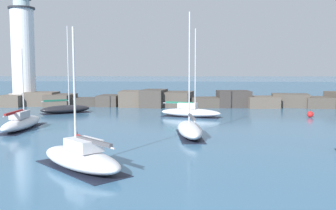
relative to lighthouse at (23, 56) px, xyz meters
name	(u,v)px	position (x,y,z in m)	size (l,w,h in m)	color
open_sea_beyond	(193,87)	(26.66, 58.65, -7.55)	(400.00, 116.00, 0.01)	#2D5B7F
breakwater_jetty	(206,100)	(28.13, -1.20, -6.57)	(61.22, 6.70, 2.55)	brown
lighthouse	(23,56)	(0.00, 0.00, 0.00)	(4.66, 4.66, 17.02)	gray
sailboat_moored_0	(65,109)	(10.03, -10.54, -7.00)	(6.42, 5.33, 10.92)	black
sailboat_moored_1	(190,129)	(25.77, -26.16, -6.95)	(2.61, 7.25, 10.21)	white
sailboat_moored_2	(21,122)	(10.22, -23.37, -6.92)	(2.30, 7.96, 7.46)	white
sailboat_moored_4	(190,112)	(25.81, -13.43, -6.95)	(7.45, 4.08, 10.15)	white
sailboat_moored_7	(81,157)	(19.73, -36.66, -6.93)	(6.68, 6.52, 7.86)	white
mooring_buoy_orange_near	(77,139)	(17.47, -29.91, -7.19)	(0.74, 0.74, 0.94)	red
mooring_buoy_far_side	(310,114)	(39.64, -13.02, -7.20)	(0.71, 0.71, 0.91)	red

